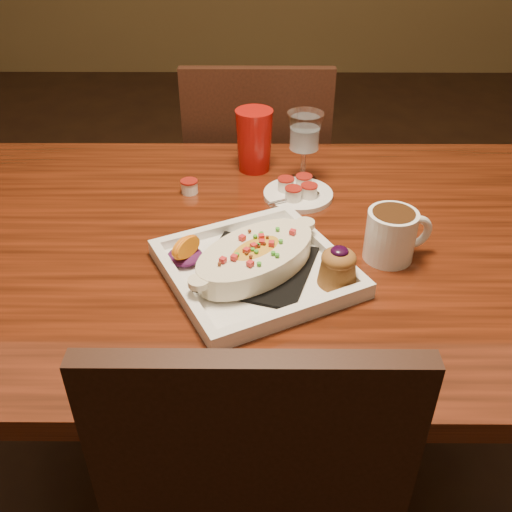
{
  "coord_description": "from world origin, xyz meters",
  "views": [
    {
      "loc": [
        0.01,
        -0.94,
        1.36
      ],
      "look_at": [
        0.0,
        -0.09,
        0.77
      ],
      "focal_mm": 40.0,
      "sensor_mm": 36.0,
      "label": 1
    }
  ],
  "objects_px": {
    "chair_far": "(257,192)",
    "plate": "(261,262)",
    "table": "(256,277)",
    "red_tumbler": "(254,141)",
    "goblet": "(305,135)",
    "saucer": "(298,192)",
    "coffee_mug": "(392,233)"
  },
  "relations": [
    {
      "from": "chair_far",
      "to": "red_tumbler",
      "type": "distance_m",
      "value": 0.45
    },
    {
      "from": "table",
      "to": "red_tumbler",
      "type": "xyz_separation_m",
      "value": [
        -0.01,
        0.3,
        0.17
      ]
    },
    {
      "from": "coffee_mug",
      "to": "goblet",
      "type": "xyz_separation_m",
      "value": [
        -0.14,
        0.3,
        0.06
      ]
    },
    {
      "from": "chair_far",
      "to": "plate",
      "type": "height_order",
      "value": "chair_far"
    },
    {
      "from": "plate",
      "to": "red_tumbler",
      "type": "xyz_separation_m",
      "value": [
        -0.02,
        0.43,
        0.04
      ]
    },
    {
      "from": "chair_far",
      "to": "saucer",
      "type": "xyz_separation_m",
      "value": [
        0.09,
        -0.47,
        0.26
      ]
    },
    {
      "from": "goblet",
      "to": "red_tumbler",
      "type": "relative_size",
      "value": 1.14
    },
    {
      "from": "saucer",
      "to": "table",
      "type": "bearing_deg",
      "value": -119.32
    },
    {
      "from": "table",
      "to": "red_tumbler",
      "type": "distance_m",
      "value": 0.35
    },
    {
      "from": "chair_far",
      "to": "red_tumbler",
      "type": "height_order",
      "value": "chair_far"
    },
    {
      "from": "plate",
      "to": "coffee_mug",
      "type": "xyz_separation_m",
      "value": [
        0.24,
        0.06,
        0.02
      ]
    },
    {
      "from": "goblet",
      "to": "saucer",
      "type": "bearing_deg",
      "value": -101.73
    },
    {
      "from": "chair_far",
      "to": "goblet",
      "type": "xyz_separation_m",
      "value": [
        0.11,
        -0.4,
        0.36
      ]
    },
    {
      "from": "goblet",
      "to": "red_tumbler",
      "type": "xyz_separation_m",
      "value": [
        -0.11,
        0.07,
        -0.04
      ]
    },
    {
      "from": "goblet",
      "to": "saucer",
      "type": "xyz_separation_m",
      "value": [
        -0.01,
        -0.07,
        -0.1
      ]
    },
    {
      "from": "plate",
      "to": "saucer",
      "type": "height_order",
      "value": "plate"
    },
    {
      "from": "coffee_mug",
      "to": "goblet",
      "type": "distance_m",
      "value": 0.34
    },
    {
      "from": "table",
      "to": "chair_far",
      "type": "bearing_deg",
      "value": 90.0
    },
    {
      "from": "plate",
      "to": "chair_far",
      "type": "bearing_deg",
      "value": 63.66
    },
    {
      "from": "goblet",
      "to": "red_tumbler",
      "type": "height_order",
      "value": "goblet"
    },
    {
      "from": "table",
      "to": "chair_far",
      "type": "distance_m",
      "value": 0.65
    },
    {
      "from": "table",
      "to": "saucer",
      "type": "distance_m",
      "value": 0.22
    },
    {
      "from": "plate",
      "to": "goblet",
      "type": "xyz_separation_m",
      "value": [
        0.1,
        0.36,
        0.09
      ]
    },
    {
      "from": "plate",
      "to": "coffee_mug",
      "type": "distance_m",
      "value": 0.25
    },
    {
      "from": "chair_far",
      "to": "goblet",
      "type": "relative_size",
      "value": 5.6
    },
    {
      "from": "plate",
      "to": "saucer",
      "type": "relative_size",
      "value": 2.65
    },
    {
      "from": "chair_far",
      "to": "red_tumbler",
      "type": "bearing_deg",
      "value": 89.04
    },
    {
      "from": "table",
      "to": "red_tumbler",
      "type": "height_order",
      "value": "red_tumbler"
    },
    {
      "from": "chair_far",
      "to": "saucer",
      "type": "bearing_deg",
      "value": 101.0
    },
    {
      "from": "table",
      "to": "red_tumbler",
      "type": "bearing_deg",
      "value": 91.04
    },
    {
      "from": "chair_far",
      "to": "plate",
      "type": "bearing_deg",
      "value": 90.79
    },
    {
      "from": "table",
      "to": "chair_far",
      "type": "relative_size",
      "value": 1.61
    }
  ]
}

